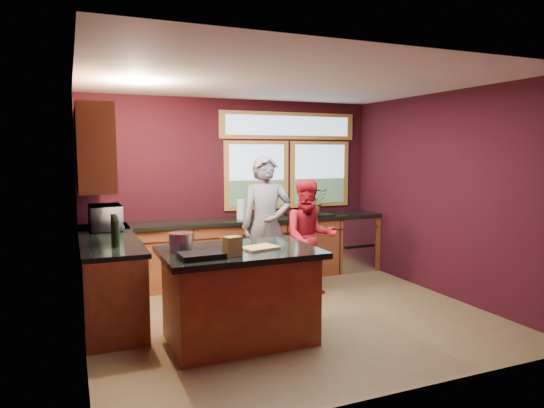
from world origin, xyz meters
TOP-DOWN VIEW (x-y plane):
  - floor at (0.00, 0.00)m, footprint 4.50×4.50m
  - room_shell at (-0.60, 0.32)m, footprint 4.52×4.02m
  - back_counter at (0.20, 1.70)m, footprint 4.50×0.64m
  - left_counter at (-1.95, 0.85)m, footprint 0.64×2.30m
  - island at (-0.78, -0.48)m, footprint 1.55×1.05m
  - person_grey at (0.08, 0.92)m, footprint 0.77×0.61m
  - person_red at (0.60, 0.68)m, footprint 0.85×0.72m
  - microwave at (-1.92, 1.41)m, footprint 0.41×0.58m
  - potted_plant at (1.24, 1.75)m, footprint 0.36×0.32m
  - paper_towel at (-0.01, 1.70)m, footprint 0.12×0.12m
  - cutting_board at (-0.58, -0.53)m, footprint 0.40×0.33m
  - stock_pot at (-1.33, -0.33)m, footprint 0.24×0.24m
  - paper_bag at (-0.93, -0.73)m, footprint 0.17×0.15m
  - black_tray at (-1.23, -0.73)m, footprint 0.41×0.29m

SIDE VIEW (x-z plane):
  - floor at x=0.00m, z-range 0.00..0.00m
  - back_counter at x=0.20m, z-range 0.00..0.93m
  - left_counter at x=-1.95m, z-range 0.00..0.93m
  - island at x=-0.78m, z-range 0.01..0.95m
  - person_red at x=0.60m, z-range 0.00..1.55m
  - person_grey at x=0.08m, z-range 0.00..1.86m
  - cutting_board at x=-0.58m, z-range 0.94..0.96m
  - black_tray at x=-1.23m, z-range 0.94..0.99m
  - stock_pot at x=-1.33m, z-range 0.94..1.12m
  - paper_bag at x=-0.93m, z-range 0.94..1.12m
  - paper_towel at x=-0.01m, z-range 0.93..1.21m
  - microwave at x=-1.92m, z-range 0.93..1.24m
  - potted_plant at x=1.24m, z-range 0.93..1.33m
  - room_shell at x=-0.60m, z-range 0.44..3.15m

